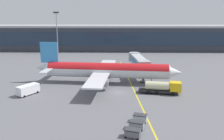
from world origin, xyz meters
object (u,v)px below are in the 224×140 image
at_px(lavatory_truck, 28,89).
at_px(baggage_cart_2, 140,118).
at_px(main_airliner, 107,70).
at_px(fuel_tanker, 163,87).
at_px(baggage_cart_1, 137,125).
at_px(baggage_cart_0, 133,133).

bearing_deg(lavatory_truck, baggage_cart_2, -30.11).
bearing_deg(lavatory_truck, main_airliner, 28.65).
bearing_deg(baggage_cart_2, fuel_tanker, 66.59).
xyz_separation_m(fuel_tanker, baggage_cart_2, (-7.34, -16.96, -0.96)).
xyz_separation_m(baggage_cart_1, baggage_cart_2, (0.92, 3.06, 0.00)).
relative_size(main_airliner, baggage_cart_0, 14.71).
bearing_deg(main_airliner, fuel_tanker, -32.76).
distance_m(main_airliner, baggage_cart_0, 33.31).
height_order(main_airliner, lavatory_truck, main_airliner).
distance_m(fuel_tanker, lavatory_truck, 34.59).
relative_size(main_airliner, baggage_cart_2, 14.71).
height_order(baggage_cart_0, baggage_cart_2, same).
bearing_deg(fuel_tanker, baggage_cart_0, -111.70).
distance_m(lavatory_truck, baggage_cart_0, 33.53).
xyz_separation_m(fuel_tanker, baggage_cart_1, (-8.27, -20.03, -0.96)).
bearing_deg(main_airliner, baggage_cart_0, -80.12).
height_order(fuel_tanker, lavatory_truck, fuel_tanker).
relative_size(lavatory_truck, baggage_cart_0, 2.05).
relative_size(fuel_tanker, baggage_cart_2, 3.71).
bearing_deg(baggage_cart_2, main_airliner, 105.85).
bearing_deg(fuel_tanker, baggage_cart_1, -112.43).
bearing_deg(baggage_cart_2, baggage_cart_1, -106.73).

